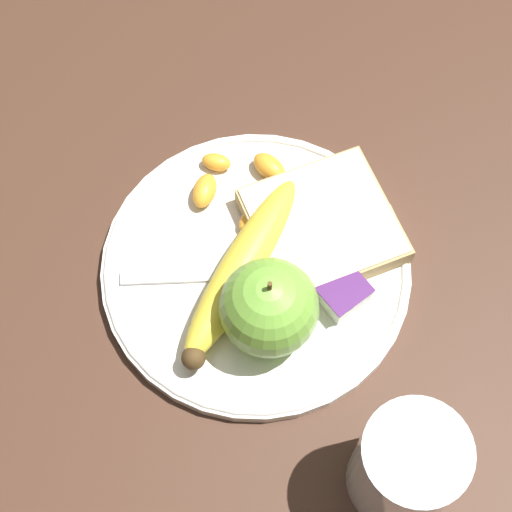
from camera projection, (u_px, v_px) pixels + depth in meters
ground_plane at (256, 272)px, 0.73m from camera, size 3.00×3.00×0.00m
plate at (256, 268)px, 0.72m from camera, size 0.26×0.26×0.01m
juice_glass at (405, 468)px, 0.61m from camera, size 0.08×0.08×0.11m
apple at (269, 308)px, 0.66m from camera, size 0.08×0.08×0.09m
banana at (244, 272)px, 0.70m from camera, size 0.18×0.11×0.04m
bread_slice at (323, 225)px, 0.72m from camera, size 0.14×0.14×0.02m
fork at (250, 273)px, 0.71m from camera, size 0.16×0.12×0.00m
jam_packet at (344, 294)px, 0.69m from camera, size 0.04×0.03×0.02m
orange_segment_0 at (251, 220)px, 0.73m from camera, size 0.03×0.02×0.01m
orange_segment_1 at (216, 162)px, 0.75m from camera, size 0.03×0.03×0.01m
orange_segment_2 at (265, 207)px, 0.73m from camera, size 0.03×0.04×0.02m
orange_segment_3 at (269, 167)px, 0.75m from camera, size 0.02×0.04×0.02m
orange_segment_4 at (205, 191)px, 0.74m from camera, size 0.04×0.04×0.02m
orange_segment_5 at (278, 199)px, 0.73m from camera, size 0.03×0.02×0.02m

